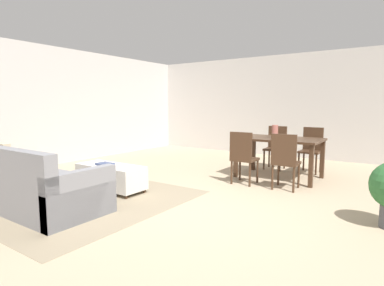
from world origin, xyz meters
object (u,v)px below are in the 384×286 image
ottoman_table (111,176)px  dining_chair_far_left (276,145)px  dining_chair_far_right (311,147)px  dining_chair_near_left (243,155)px  dining_chair_near_right (285,158)px  vase_centerpiece (275,131)px  dining_table (279,143)px  book_on_ottoman (105,164)px  couch (29,186)px

ottoman_table → dining_chair_far_left: bearing=64.3°
dining_chair_far_right → dining_chair_near_left: bearing=-112.3°
dining_chair_near_left → dining_chair_near_right: same height
vase_centerpiece → dining_table: bearing=12.2°
ottoman_table → dining_chair_far_left: size_ratio=1.29×
dining_chair_far_left → dining_table: bearing=-66.6°
dining_chair_far_right → vase_centerpiece: size_ratio=3.80×
ottoman_table → dining_chair_near_right: size_ratio=1.29×
book_on_ottoman → ottoman_table: bearing=35.8°
ottoman_table → vase_centerpiece: vase_centerpiece is taller
dining_chair_far_left → ottoman_table: bearing=-115.7°
couch → dining_chair_far_right: 5.18m
dining_chair_far_right → dining_chair_near_right: bearing=-89.8°
dining_chair_near_right → vase_centerpiece: bearing=120.4°
dining_chair_far_right → book_on_ottoman: size_ratio=3.54×
dining_chair_near_left → dining_chair_far_left: 1.68m
dining_chair_far_right → vase_centerpiece: 1.07m
ottoman_table → dining_chair_far_right: (2.29, 3.31, 0.28)m
dining_chair_near_left → dining_chair_near_right: bearing=3.7°
dining_chair_near_right → vase_centerpiece: vase_centerpiece is taller
couch → book_on_ottoman: (0.21, 1.14, 0.14)m
ottoman_table → vase_centerpiece: size_ratio=4.90×
dining_table → book_on_ottoman: dining_table is taller
couch → ottoman_table: couch is taller
ottoman_table → dining_chair_near_right: 2.82m
book_on_ottoman → dining_chair_far_left: bearing=63.7°
book_on_ottoman → couch: bearing=-100.3°
couch → dining_table: bearing=58.7°
dining_chair_near_left → couch: bearing=-124.0°
couch → dining_chair_far_right: size_ratio=2.47×
couch → dining_chair_far_right: dining_chair_far_right is taller
dining_table → dining_chair_far_right: size_ratio=1.64×
vase_centerpiece → couch: bearing=-120.4°
couch → ottoman_table: (0.28, 1.19, -0.05)m
couch → ottoman_table: 1.22m
couch → dining_chair_far_right: (2.57, 4.49, 0.23)m
dining_table → dining_chair_far_right: dining_chair_far_right is taller
dining_table → dining_chair_near_left: size_ratio=1.64×
ottoman_table → dining_chair_far_right: bearing=55.3°
ottoman_table → dining_table: 3.13m
dining_chair_far_left → dining_chair_far_right: 0.73m
dining_table → dining_chair_far_right: (0.37, 0.88, -0.15)m
dining_table → dining_chair_near_right: size_ratio=1.64×
dining_table → book_on_ottoman: (-1.99, -2.48, -0.23)m
dining_chair_near_right → dining_chair_far_right: bearing=90.2°
dining_table → vase_centerpiece: 0.23m
couch → book_on_ottoman: couch is taller
ottoman_table → dining_chair_near_left: size_ratio=1.29×
vase_centerpiece → dining_chair_far_left: bearing=107.8°
ottoman_table → dining_chair_near_left: (1.58, 1.57, 0.28)m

